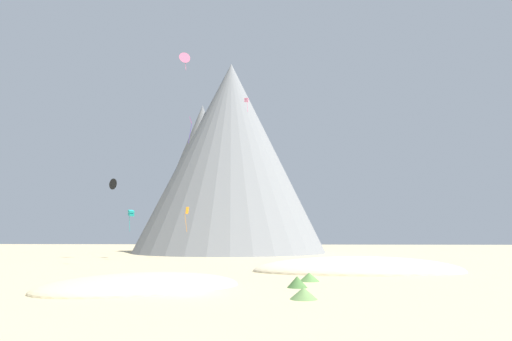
# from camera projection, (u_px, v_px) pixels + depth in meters

# --- Properties ---
(ground_plane) EXTENTS (400.00, 400.00, 0.00)m
(ground_plane) POSITION_uv_depth(u_px,v_px,m) (191.00, 294.00, 35.08)
(ground_plane) COLOR #C6B284
(dune_foreground_left) EXTENTS (28.45, 15.43, 3.96)m
(dune_foreground_left) POSITION_uv_depth(u_px,v_px,m) (358.00, 272.00, 56.86)
(dune_foreground_left) COLOR beige
(dune_foreground_left) RESTS_ON ground_plane
(dune_foreground_right) EXTENTS (21.83, 20.13, 2.65)m
(dune_foreground_right) POSITION_uv_depth(u_px,v_px,m) (142.00, 288.00, 38.76)
(dune_foreground_right) COLOR beige
(dune_foreground_right) RESTS_ON ground_plane
(bush_low_patch) EXTENTS (2.77, 2.77, 0.50)m
(bush_low_patch) POSITION_uv_depth(u_px,v_px,m) (385.00, 273.00, 52.27)
(bush_low_patch) COLOR #568442
(bush_low_patch) RESTS_ON ground_plane
(bush_near_right) EXTENTS (3.57, 3.57, 0.92)m
(bush_near_right) POSITION_uv_depth(u_px,v_px,m) (200.00, 281.00, 40.61)
(bush_near_right) COLOR #568442
(bush_near_right) RESTS_ON ground_plane
(bush_mid_center) EXTENTS (2.63, 2.63, 1.04)m
(bush_mid_center) POSITION_uv_depth(u_px,v_px,m) (297.00, 282.00, 39.28)
(bush_mid_center) COLOR #477238
(bush_mid_center) RESTS_ON ground_plane
(bush_far_left) EXTENTS (2.20, 2.20, 0.87)m
(bush_far_left) POSITION_uv_depth(u_px,v_px,m) (304.00, 293.00, 32.10)
(bush_far_left) COLOR #668C4C
(bush_far_left) RESTS_ON ground_plane
(bush_far_right) EXTENTS (2.18, 2.18, 0.90)m
(bush_far_right) POSITION_uv_depth(u_px,v_px,m) (309.00, 277.00, 44.69)
(bush_far_right) COLOR #568442
(bush_far_right) RESTS_ON ground_plane
(rock_massif) EXTENTS (60.09, 60.09, 55.77)m
(rock_massif) POSITION_uv_depth(u_px,v_px,m) (224.00, 160.00, 124.80)
(rock_massif) COLOR slate
(rock_massif) RESTS_ON ground_plane
(kite_rainbow_high) EXTENTS (2.34, 1.56, 3.94)m
(kite_rainbow_high) POSITION_uv_depth(u_px,v_px,m) (185.00, 58.00, 89.23)
(kite_rainbow_high) COLOR #E5668C
(kite_black_low) EXTENTS (1.80, 1.14, 1.84)m
(kite_black_low) POSITION_uv_depth(u_px,v_px,m) (114.00, 184.00, 71.05)
(kite_black_low) COLOR black
(kite_orange_low) EXTENTS (0.87, 0.72, 5.26)m
(kite_orange_low) POSITION_uv_depth(u_px,v_px,m) (187.00, 214.00, 90.70)
(kite_orange_low) COLOR orange
(kite_magenta_high) EXTENTS (0.67, 0.84, 5.24)m
(kite_magenta_high) POSITION_uv_depth(u_px,v_px,m) (191.00, 124.00, 83.32)
(kite_magenta_high) COLOR #D1339E
(kite_teal_low) EXTENTS (1.57, 1.58, 4.63)m
(kite_teal_low) POSITION_uv_depth(u_px,v_px,m) (131.00, 213.00, 92.23)
(kite_teal_low) COLOR teal
(kite_pink_high) EXTENTS (0.91, 0.97, 3.21)m
(kite_pink_high) POSITION_uv_depth(u_px,v_px,m) (246.00, 100.00, 91.82)
(kite_pink_high) COLOR pink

